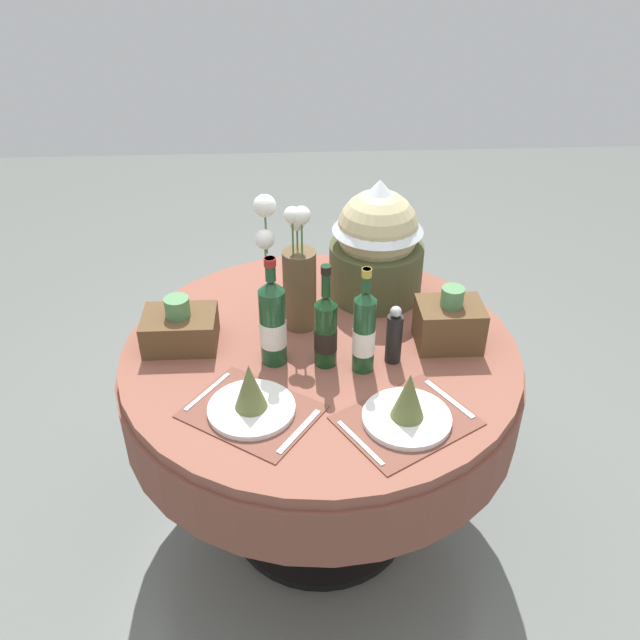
{
  "coord_description": "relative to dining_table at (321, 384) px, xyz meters",
  "views": [
    {
      "loc": [
        -0.09,
        -1.68,
        1.99
      ],
      "look_at": [
        0.0,
        0.03,
        0.86
      ],
      "focal_mm": 37.4,
      "sensor_mm": 36.0,
      "label": 1
    }
  ],
  "objects": [
    {
      "name": "ground",
      "position": [
        0.0,
        0.0,
        -0.63
      ],
      "size": [
        8.0,
        8.0,
        0.0
      ],
      "primitive_type": "plane",
      "color": "slate"
    },
    {
      "name": "dining_table",
      "position": [
        0.0,
        0.0,
        0.0
      ],
      "size": [
        1.26,
        1.26,
        0.78
      ],
      "color": "brown",
      "rests_on": "ground"
    },
    {
      "name": "place_setting_left",
      "position": [
        -0.2,
        -0.29,
        0.19
      ],
      "size": [
        0.43,
        0.41,
        0.16
      ],
      "color": "brown",
      "rests_on": "dining_table"
    },
    {
      "name": "place_setting_right",
      "position": [
        0.21,
        -0.35,
        0.19
      ],
      "size": [
        0.43,
        0.4,
        0.16
      ],
      "color": "brown",
      "rests_on": "dining_table"
    },
    {
      "name": "flower_vase",
      "position": [
        -0.07,
        0.12,
        0.34
      ],
      "size": [
        0.18,
        0.13,
        0.46
      ],
      "color": "brown",
      "rests_on": "dining_table"
    },
    {
      "name": "wine_bottle_left",
      "position": [
        -0.14,
        -0.06,
        0.28
      ],
      "size": [
        0.08,
        0.08,
        0.35
      ],
      "color": "#194223",
      "rests_on": "dining_table"
    },
    {
      "name": "wine_bottle_centre",
      "position": [
        0.12,
        -0.11,
        0.28
      ],
      "size": [
        0.07,
        0.07,
        0.34
      ],
      "color": "#194223",
      "rests_on": "dining_table"
    },
    {
      "name": "wine_bottle_right",
      "position": [
        0.01,
        -0.08,
        0.27
      ],
      "size": [
        0.07,
        0.07,
        0.33
      ],
      "color": "#143819",
      "rests_on": "dining_table"
    },
    {
      "name": "pepper_mill",
      "position": [
        0.21,
        -0.08,
        0.23
      ],
      "size": [
        0.05,
        0.05,
        0.19
      ],
      "color": "black",
      "rests_on": "dining_table"
    },
    {
      "name": "gift_tub_back_right",
      "position": [
        0.21,
        0.31,
        0.36
      ],
      "size": [
        0.32,
        0.32,
        0.42
      ],
      "color": "#474C2D",
      "rests_on": "dining_table"
    },
    {
      "name": "woven_basket_side_left",
      "position": [
        -0.43,
        0.04,
        0.21
      ],
      "size": [
        0.22,
        0.17,
        0.17
      ],
      "color": "brown",
      "rests_on": "dining_table"
    },
    {
      "name": "woven_basket_side_right",
      "position": [
        0.4,
        0.0,
        0.22
      ],
      "size": [
        0.2,
        0.15,
        0.2
      ],
      "color": "brown",
      "rests_on": "dining_table"
    }
  ]
}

